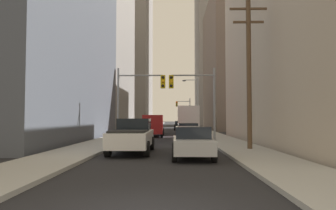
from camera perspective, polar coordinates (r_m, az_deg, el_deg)
sidewalk_left at (r=56.14m, az=-4.41°, el=-4.41°), size 2.92×160.00×0.15m
sidewalk_right at (r=56.04m, az=5.32°, el=-4.41°), size 2.92×160.00×0.15m
city_bus at (r=40.91m, az=3.73°, el=-2.51°), size 2.86×11.57×3.40m
pickup_truck_white at (r=17.18m, az=-6.65°, el=-5.75°), size 2.20×5.40×1.90m
cargo_van_red at (r=32.53m, az=-2.75°, el=-3.63°), size 2.16×5.26×2.26m
sedan_silver at (r=14.76m, az=4.56°, el=-6.91°), size 1.95×4.21×1.52m
sedan_beige at (r=26.15m, az=3.68°, el=-5.02°), size 1.95×4.25×1.52m
sedan_blue at (r=39.54m, az=-2.27°, el=-4.19°), size 1.95×4.22×1.52m
sedan_black at (r=50.11m, az=2.25°, el=-3.85°), size 1.95×4.23×1.52m
traffic_signal_near_left at (r=24.84m, az=-5.47°, el=2.43°), size 3.90×0.44×6.00m
traffic_signal_near_right at (r=24.73m, az=4.97°, el=2.43°), size 3.76×0.44×6.00m
traffic_signal_far_right at (r=61.69m, az=2.98°, el=-0.60°), size 2.95×0.44×6.00m
utility_pole_right at (r=18.72m, az=14.84°, el=6.38°), size 2.20×0.28×9.02m
street_lamp_right at (r=42.75m, az=5.12°, el=0.98°), size 2.30×0.32×7.50m
building_left_mid_office at (r=55.93m, az=-17.61°, el=12.97°), size 18.30×27.82×33.52m
building_left_far_tower at (r=101.95m, az=-9.30°, el=9.79°), size 20.59×27.93×47.29m
building_right_mid_block at (r=56.95m, az=18.20°, el=7.08°), size 21.04×19.69×22.62m
building_right_far_highrise at (r=100.91m, az=11.74°, el=17.52°), size 21.50×18.85×72.91m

